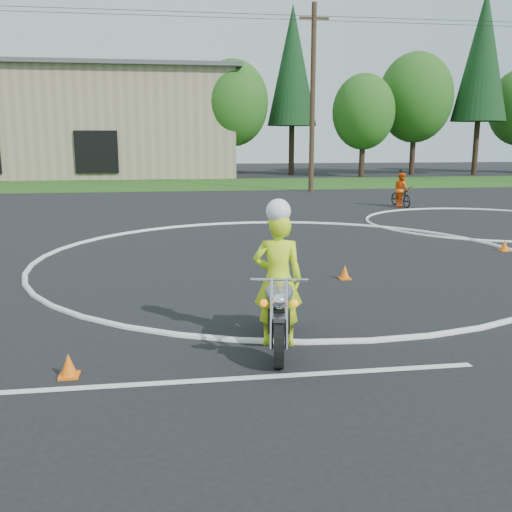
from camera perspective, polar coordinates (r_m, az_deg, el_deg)
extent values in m
plane|color=black|center=(11.16, 6.14, -3.31)|extent=(120.00, 120.00, 0.00)
cube|color=#1E4714|center=(37.64, -4.18, 7.19)|extent=(120.00, 10.00, 0.02)
torus|color=silver|center=(14.00, 3.10, -0.18)|extent=(12.12, 12.12, 0.12)
torus|color=silver|center=(21.52, 21.71, 3.14)|extent=(8.10, 8.10, 0.10)
cube|color=silver|center=(7.04, -10.03, -12.44)|extent=(8.00, 0.12, 0.01)
cylinder|color=black|center=(7.31, 2.30, -8.72)|extent=(0.24, 0.65, 0.64)
cylinder|color=black|center=(8.72, 2.28, -5.33)|extent=(0.24, 0.65, 0.64)
cube|color=black|center=(8.02, 2.30, -6.04)|extent=(0.40, 0.63, 0.32)
ellipsoid|color=#99989D|center=(7.71, 2.32, -3.65)|extent=(0.50, 0.74, 0.30)
cube|color=black|center=(8.23, 2.31, -2.97)|extent=(0.39, 0.68, 0.11)
cylinder|color=silver|center=(7.27, 1.57, -5.73)|extent=(0.12, 0.38, 0.85)
cylinder|color=silver|center=(7.27, 3.08, -5.74)|extent=(0.12, 0.38, 0.85)
cube|color=silver|center=(7.17, 2.32, -6.23)|extent=(0.19, 0.26, 0.05)
cylinder|color=#BABBC1|center=(7.33, 2.35, -2.38)|extent=(0.74, 0.17, 0.04)
sphere|color=white|center=(7.02, 2.34, -4.54)|extent=(0.19, 0.19, 0.19)
sphere|color=orange|center=(7.05, 0.78, -4.73)|extent=(0.10, 0.10, 0.10)
sphere|color=orange|center=(7.06, 3.90, -4.75)|extent=(0.10, 0.10, 0.10)
cylinder|color=silver|center=(8.46, 3.44, -5.86)|extent=(0.24, 0.85, 0.08)
imported|color=#D3F71A|center=(7.93, 2.20, -2.39)|extent=(0.76, 0.57, 1.88)
sphere|color=white|center=(7.70, 2.25, 4.51)|extent=(0.34, 0.34, 0.34)
imported|color=black|center=(25.51, 14.30, 5.79)|extent=(0.73, 1.75, 0.90)
imported|color=#FF5B0D|center=(25.49, 14.33, 6.46)|extent=(0.62, 0.77, 1.50)
sphere|color=black|center=(25.44, 14.42, 8.18)|extent=(0.26, 0.26, 0.26)
cone|color=orange|center=(16.21, 23.60, 0.99)|extent=(0.22, 0.22, 0.30)
cube|color=orange|center=(16.23, 23.56, 0.52)|extent=(0.24, 0.24, 0.03)
cone|color=orange|center=(12.00, 8.87, -1.59)|extent=(0.22, 0.22, 0.30)
cube|color=orange|center=(12.03, 8.85, -2.22)|extent=(0.24, 0.24, 0.03)
cone|color=orange|center=(7.44, -18.23, -10.32)|extent=(0.22, 0.22, 0.30)
cube|color=orange|center=(7.49, -18.17, -11.28)|extent=(0.24, 0.24, 0.03)
cube|color=black|center=(42.67, -15.67, 9.99)|extent=(3.00, 0.16, 3.00)
cylinder|color=#382619|center=(44.70, -2.29, 9.96)|extent=(0.44, 0.44, 3.24)
ellipsoid|color=#1E5116|center=(44.77, -2.33, 15.03)|extent=(5.40, 5.40, 6.48)
cylinder|color=#382619|center=(47.45, 3.56, 10.47)|extent=(0.44, 0.44, 3.96)
cone|color=black|center=(47.79, 3.67, 18.48)|extent=(3.96, 3.96, 9.35)
cylinder|color=#382619|center=(45.89, 10.55, 9.59)|extent=(0.44, 0.44, 2.88)
ellipsoid|color=#1E5116|center=(45.91, 10.71, 13.99)|extent=(4.80, 4.80, 5.76)
cylinder|color=#382619|center=(49.54, 15.38, 9.93)|extent=(0.44, 0.44, 3.60)
ellipsoid|color=#1E5116|center=(49.65, 15.65, 15.00)|extent=(6.00, 6.00, 7.20)
cylinder|color=#382619|center=(50.86, 21.10, 10.01)|extent=(0.44, 0.44, 4.32)
cone|color=black|center=(51.28, 21.72, 18.13)|extent=(4.32, 4.32, 10.20)
cylinder|color=#382619|center=(45.46, -7.51, 9.67)|extent=(0.44, 0.44, 2.88)
ellipsoid|color=#1E5116|center=(45.49, -7.63, 14.11)|extent=(4.80, 4.80, 5.76)
cylinder|color=#473321|center=(32.44, 5.68, 15.29)|extent=(0.28, 0.28, 10.00)
cube|color=#473321|center=(32.99, 5.83, 22.59)|extent=(1.60, 0.12, 0.12)
cylinder|color=black|center=(31.61, -13.33, 22.85)|extent=(20.00, 0.02, 0.02)
cylinder|color=black|center=(32.69, -13.16, 22.47)|extent=(20.00, 0.02, 0.02)
cylinder|color=black|center=(36.17, 22.74, 20.81)|extent=(20.00, 0.02, 0.02)
cylinder|color=black|center=(37.12, 21.82, 20.62)|extent=(20.00, 0.02, 0.02)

